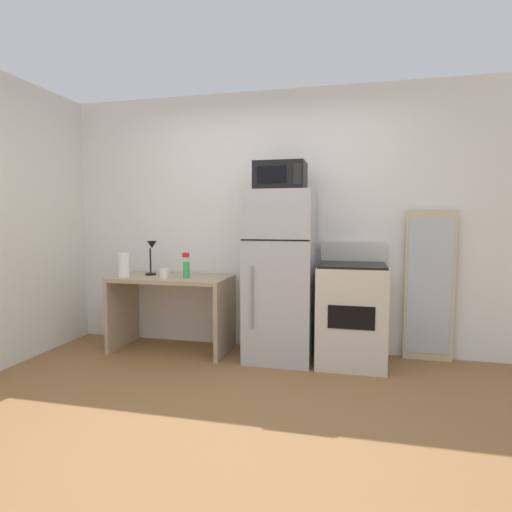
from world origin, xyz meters
TOP-DOWN VIEW (x-y plane):
  - ground_plane at (0.00, 0.00)m, footprint 12.00×12.00m
  - wall_back_white at (0.00, 1.70)m, footprint 5.00×0.10m
  - desk at (-0.94, 1.33)m, footprint 1.16×0.60m
  - desk_lamp at (-1.18, 1.38)m, footprint 0.14×0.12m
  - spray_bottle at (-0.75, 1.26)m, footprint 0.06×0.06m
  - coffee_mug at (-0.95, 1.17)m, footprint 0.08×0.08m
  - paper_towel_roll at (-1.38, 1.17)m, footprint 0.11×0.11m
  - refrigerator at (0.17, 1.33)m, footprint 0.62×0.63m
  - microwave at (0.17, 1.31)m, footprint 0.46×0.35m
  - oven_range at (0.82, 1.33)m, footprint 0.61×0.61m
  - leaning_mirror at (1.53, 1.59)m, footprint 0.44×0.03m

SIDE VIEW (x-z plane):
  - ground_plane at x=0.00m, z-range 0.00..0.00m
  - oven_range at x=0.82m, z-range -0.08..1.02m
  - desk at x=-0.94m, z-range 0.15..0.90m
  - leaning_mirror at x=1.53m, z-range 0.00..1.40m
  - refrigerator at x=0.17m, z-range 0.00..1.58m
  - coffee_mug at x=-0.95m, z-range 0.75..0.84m
  - spray_bottle at x=-0.75m, z-range 0.72..0.97m
  - paper_towel_roll at x=-1.38m, z-range 0.75..0.99m
  - desk_lamp at x=-1.18m, z-range 0.81..1.17m
  - wall_back_white at x=0.00m, z-range 0.00..2.60m
  - microwave at x=0.17m, z-range 1.58..1.84m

